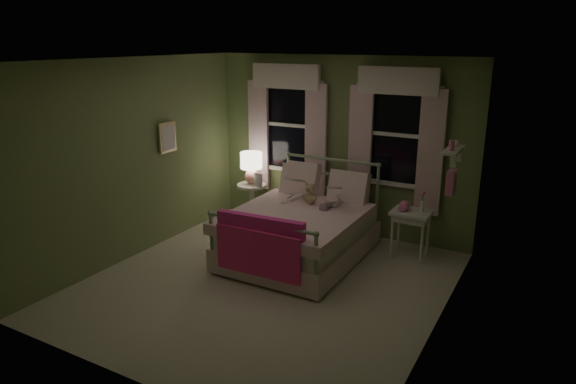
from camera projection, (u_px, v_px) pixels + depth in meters
The scene contains 18 objects.
room_shell at pixel (265, 179), 5.77m from camera, with size 4.20×4.20×4.20m.
bed at pixel (300, 231), 6.79m from camera, with size 1.58×2.04×1.18m.
pink_throw at pixel (259, 239), 5.87m from camera, with size 1.10×0.18×0.71m.
child_left at pixel (297, 180), 7.12m from camera, with size 0.26×0.17×0.71m, color #F7D1DD.
child_right at pixel (334, 187), 6.87m from camera, with size 0.33×0.26×0.68m, color #F7D1DD.
book_left at pixel (289, 182), 6.90m from camera, with size 0.20×0.27×0.03m, color beige.
book_right at pixel (326, 191), 6.65m from camera, with size 0.20×0.27×0.02m, color beige.
teddy_bear at pixel (310, 195), 6.90m from camera, with size 0.22×0.18×0.30m.
nightstand_left at pixel (252, 198), 8.01m from camera, with size 0.46×0.46×0.65m.
table_lamp at pixel (251, 165), 7.86m from camera, with size 0.33×0.33×0.49m.
book_nightstand at pixel (254, 186), 7.83m from camera, with size 0.16×0.22×0.02m, color beige.
nightstand_right at pixel (411, 218), 6.74m from camera, with size 0.50×0.40×0.64m.
pink_toy at pixel (404, 206), 6.73m from camera, with size 0.14×0.19×0.14m.
bud_vase at pixel (423, 201), 6.65m from camera, with size 0.06×0.06×0.28m.
window_left at pixel (287, 121), 7.77m from camera, with size 1.34×0.13×1.96m.
window_right at pixel (396, 130), 6.98m from camera, with size 1.34×0.13×1.96m.
wall_shelf at pixel (452, 166), 5.41m from camera, with size 0.15×0.50×0.60m.
framed_picture at pixel (168, 137), 7.12m from camera, with size 0.03×0.32×0.42m.
Camera 1 is at (2.94, -4.74, 2.82)m, focal length 32.00 mm.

